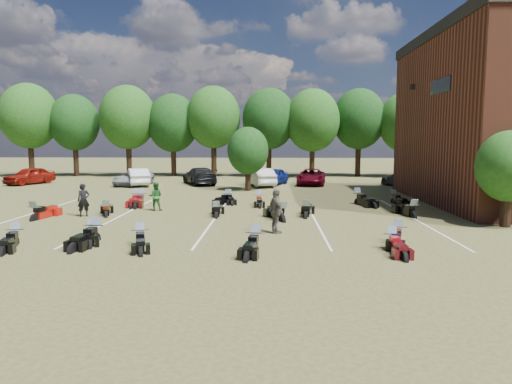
{
  "coord_description": "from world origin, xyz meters",
  "views": [
    {
      "loc": [
        -0.14,
        -19.88,
        3.95
      ],
      "look_at": [
        -0.97,
        4.0,
        1.2
      ],
      "focal_mm": 32.0,
      "sensor_mm": 36.0,
      "label": 1
    }
  ],
  "objects_px": {
    "person_grey": "(276,211)",
    "motorcycle_7": "(35,220)",
    "person_green": "(156,196)",
    "motorcycle_3": "(140,245)",
    "person_black": "(84,200)",
    "car_0": "(30,176)",
    "motorcycle_0": "(16,245)",
    "motorcycle_14": "(142,205)",
    "car_4": "(274,176)"
  },
  "relations": [
    {
      "from": "person_green",
      "to": "motorcycle_3",
      "type": "relative_size",
      "value": 0.75
    },
    {
      "from": "motorcycle_3",
      "to": "motorcycle_7",
      "type": "xyz_separation_m",
      "value": [
        -6.69,
        5.08,
        0.0
      ]
    },
    {
      "from": "car_0",
      "to": "motorcycle_14",
      "type": "xyz_separation_m",
      "value": [
        13.57,
        -12.31,
        -0.77
      ]
    },
    {
      "from": "person_green",
      "to": "person_grey",
      "type": "xyz_separation_m",
      "value": [
        6.67,
        -6.03,
        0.15
      ]
    },
    {
      "from": "person_grey",
      "to": "motorcycle_7",
      "type": "distance_m",
      "value": 12.14
    },
    {
      "from": "motorcycle_3",
      "to": "motorcycle_0",
      "type": "bearing_deg",
      "value": 164.59
    },
    {
      "from": "person_grey",
      "to": "motorcycle_3",
      "type": "bearing_deg",
      "value": 87.99
    },
    {
      "from": "person_black",
      "to": "person_grey",
      "type": "height_order",
      "value": "person_grey"
    },
    {
      "from": "person_black",
      "to": "motorcycle_7",
      "type": "bearing_deg",
      "value": -179.98
    },
    {
      "from": "motorcycle_3",
      "to": "motorcycle_7",
      "type": "relative_size",
      "value": 0.87
    },
    {
      "from": "car_4",
      "to": "person_green",
      "type": "distance_m",
      "value": 16.45
    },
    {
      "from": "person_green",
      "to": "car_0",
      "type": "bearing_deg",
      "value": -48.11
    },
    {
      "from": "person_green",
      "to": "person_grey",
      "type": "relative_size",
      "value": 0.85
    },
    {
      "from": "motorcycle_14",
      "to": "person_green",
      "type": "bearing_deg",
      "value": -62.39
    },
    {
      "from": "car_0",
      "to": "person_black",
      "type": "xyz_separation_m",
      "value": [
        11.83,
        -16.72,
        0.08
      ]
    },
    {
      "from": "car_0",
      "to": "car_4",
      "type": "bearing_deg",
      "value": 24.41
    },
    {
      "from": "motorcycle_0",
      "to": "person_black",
      "type": "bearing_deg",
      "value": 75.28
    },
    {
      "from": "person_grey",
      "to": "motorcycle_3",
      "type": "distance_m",
      "value": 5.72
    },
    {
      "from": "person_green",
      "to": "motorcycle_3",
      "type": "height_order",
      "value": "person_green"
    },
    {
      "from": "car_0",
      "to": "person_green",
      "type": "relative_size",
      "value": 2.82
    },
    {
      "from": "motorcycle_3",
      "to": "motorcycle_14",
      "type": "height_order",
      "value": "motorcycle_14"
    },
    {
      "from": "person_black",
      "to": "person_green",
      "type": "bearing_deg",
      "value": -0.17
    },
    {
      "from": "car_0",
      "to": "motorcycle_3",
      "type": "height_order",
      "value": "car_0"
    },
    {
      "from": "motorcycle_7",
      "to": "motorcycle_14",
      "type": "height_order",
      "value": "motorcycle_7"
    },
    {
      "from": "person_green",
      "to": "person_grey",
      "type": "height_order",
      "value": "person_grey"
    },
    {
      "from": "person_grey",
      "to": "motorcycle_7",
      "type": "bearing_deg",
      "value": 50.1
    },
    {
      "from": "person_green",
      "to": "motorcycle_7",
      "type": "relative_size",
      "value": 0.66
    },
    {
      "from": "motorcycle_3",
      "to": "motorcycle_14",
      "type": "relative_size",
      "value": 0.88
    },
    {
      "from": "motorcycle_0",
      "to": "motorcycle_14",
      "type": "bearing_deg",
      "value": 66.0
    },
    {
      "from": "car_4",
      "to": "motorcycle_14",
      "type": "xyz_separation_m",
      "value": [
        -8.11,
        -12.73,
        -0.72
      ]
    },
    {
      "from": "motorcycle_14",
      "to": "person_black",
      "type": "bearing_deg",
      "value": -116.16
    },
    {
      "from": "person_black",
      "to": "motorcycle_3",
      "type": "height_order",
      "value": "person_black"
    },
    {
      "from": "car_0",
      "to": "person_grey",
      "type": "xyz_separation_m",
      "value": [
        21.71,
        -20.66,
        0.18
      ]
    },
    {
      "from": "motorcycle_3",
      "to": "person_green",
      "type": "bearing_deg",
      "value": 83.72
    },
    {
      "from": "person_green",
      "to": "person_grey",
      "type": "distance_m",
      "value": 9.0
    },
    {
      "from": "car_0",
      "to": "motorcycle_14",
      "type": "bearing_deg",
      "value": -18.92
    },
    {
      "from": "person_grey",
      "to": "motorcycle_7",
      "type": "relative_size",
      "value": 0.78
    },
    {
      "from": "car_0",
      "to": "person_grey",
      "type": "distance_m",
      "value": 29.97
    },
    {
      "from": "car_0",
      "to": "motorcycle_14",
      "type": "distance_m",
      "value": 18.33
    },
    {
      "from": "motorcycle_14",
      "to": "car_0",
      "type": "bearing_deg",
      "value": 133.13
    },
    {
      "from": "car_0",
      "to": "person_green",
      "type": "xyz_separation_m",
      "value": [
        15.03,
        -14.63,
        0.03
      ]
    },
    {
      "from": "person_black",
      "to": "motorcycle_0",
      "type": "height_order",
      "value": "person_black"
    },
    {
      "from": "car_0",
      "to": "person_grey",
      "type": "height_order",
      "value": "person_grey"
    },
    {
      "from": "person_black",
      "to": "motorcycle_7",
      "type": "distance_m",
      "value": 2.45
    },
    {
      "from": "motorcycle_0",
      "to": "motorcycle_7",
      "type": "height_order",
      "value": "motorcycle_7"
    },
    {
      "from": "person_black",
      "to": "motorcycle_14",
      "type": "xyz_separation_m",
      "value": [
        1.74,
        4.41,
        -0.85
      ]
    },
    {
      "from": "car_0",
      "to": "motorcycle_3",
      "type": "distance_m",
      "value": 28.42
    },
    {
      "from": "person_black",
      "to": "motorcycle_14",
      "type": "bearing_deg",
      "value": 35.25
    },
    {
      "from": "motorcycle_0",
      "to": "motorcycle_3",
      "type": "bearing_deg",
      "value": -13.79
    },
    {
      "from": "car_4",
      "to": "person_black",
      "type": "height_order",
      "value": "person_black"
    }
  ]
}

